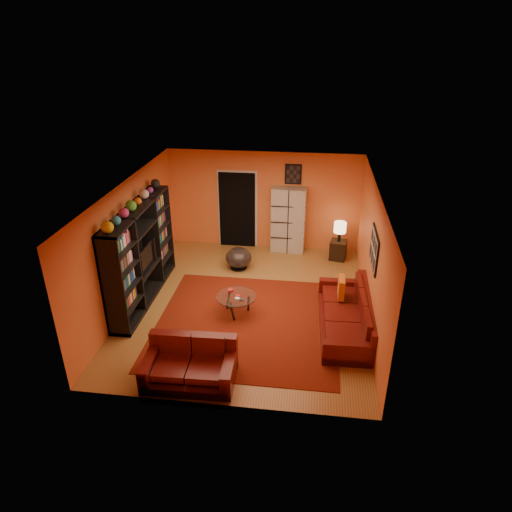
# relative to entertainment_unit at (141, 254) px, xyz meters

# --- Properties ---
(floor) EXTENTS (6.00, 6.00, 0.00)m
(floor) POSITION_rel_entertainment_unit_xyz_m (2.27, 0.00, -1.05)
(floor) COLOR brown
(floor) RESTS_ON ground
(ceiling) EXTENTS (6.00, 6.00, 0.00)m
(ceiling) POSITION_rel_entertainment_unit_xyz_m (2.27, 0.00, 1.55)
(ceiling) COLOR white
(ceiling) RESTS_ON wall_back
(wall_back) EXTENTS (6.00, 0.00, 6.00)m
(wall_back) POSITION_rel_entertainment_unit_xyz_m (2.27, 3.00, 0.25)
(wall_back) COLOR orange
(wall_back) RESTS_ON floor
(wall_front) EXTENTS (6.00, 0.00, 6.00)m
(wall_front) POSITION_rel_entertainment_unit_xyz_m (2.27, -3.00, 0.25)
(wall_front) COLOR orange
(wall_front) RESTS_ON floor
(wall_left) EXTENTS (0.00, 6.00, 6.00)m
(wall_left) POSITION_rel_entertainment_unit_xyz_m (-0.23, 0.00, 0.25)
(wall_left) COLOR orange
(wall_left) RESTS_ON floor
(wall_right) EXTENTS (0.00, 6.00, 6.00)m
(wall_right) POSITION_rel_entertainment_unit_xyz_m (4.78, 0.00, 0.25)
(wall_right) COLOR orange
(wall_right) RESTS_ON floor
(rug) EXTENTS (3.60, 3.60, 0.01)m
(rug) POSITION_rel_entertainment_unit_xyz_m (2.38, -0.70, -1.04)
(rug) COLOR #511309
(rug) RESTS_ON floor
(doorway) EXTENTS (0.95, 0.10, 2.04)m
(doorway) POSITION_rel_entertainment_unit_xyz_m (1.57, 2.96, -0.03)
(doorway) COLOR black
(doorway) RESTS_ON floor
(wall_art_right) EXTENTS (0.03, 1.00, 0.70)m
(wall_art_right) POSITION_rel_entertainment_unit_xyz_m (4.75, -0.30, 0.55)
(wall_art_right) COLOR black
(wall_art_right) RESTS_ON wall_right
(wall_art_back) EXTENTS (0.42, 0.03, 0.52)m
(wall_art_back) POSITION_rel_entertainment_unit_xyz_m (3.02, 2.98, 1.00)
(wall_art_back) COLOR black
(wall_art_back) RESTS_ON wall_back
(entertainment_unit) EXTENTS (0.45, 3.00, 2.10)m
(entertainment_unit) POSITION_rel_entertainment_unit_xyz_m (0.00, 0.00, 0.00)
(entertainment_unit) COLOR black
(entertainment_unit) RESTS_ON floor
(tv) EXTENTS (0.95, 0.13, 0.55)m
(tv) POSITION_rel_entertainment_unit_xyz_m (0.05, -0.04, -0.06)
(tv) COLOR black
(tv) RESTS_ON entertainment_unit
(sofa) EXTENTS (1.07, 2.44, 0.85)m
(sofa) POSITION_rel_entertainment_unit_xyz_m (4.42, -0.62, -0.77)
(sofa) COLOR #490C09
(sofa) RESTS_ON rug
(loveseat) EXTENTS (1.54, 0.95, 0.85)m
(loveseat) POSITION_rel_entertainment_unit_xyz_m (1.67, -2.42, -0.77)
(loveseat) COLOR #490C09
(loveseat) RESTS_ON rug
(throw_pillow) EXTENTS (0.12, 0.42, 0.42)m
(throw_pillow) POSITION_rel_entertainment_unit_xyz_m (4.22, -0.12, -0.42)
(throw_pillow) COLOR #CD5E16
(throw_pillow) RESTS_ON sofa
(coffee_table) EXTENTS (0.83, 0.83, 0.41)m
(coffee_table) POSITION_rel_entertainment_unit_xyz_m (2.10, -0.40, -0.67)
(coffee_table) COLOR silver
(coffee_table) RESTS_ON floor
(storage_cabinet) EXTENTS (0.90, 0.45, 1.74)m
(storage_cabinet) POSITION_rel_entertainment_unit_xyz_m (2.95, 2.80, -0.18)
(storage_cabinet) COLOR #AFABA2
(storage_cabinet) RESTS_ON floor
(bowl_chair) EXTENTS (0.65, 0.65, 0.53)m
(bowl_chair) POSITION_rel_entertainment_unit_xyz_m (1.82, 1.61, -0.77)
(bowl_chair) COLOR black
(bowl_chair) RESTS_ON floor
(side_table) EXTENTS (0.47, 0.47, 0.50)m
(side_table) POSITION_rel_entertainment_unit_xyz_m (4.27, 2.46, -0.80)
(side_table) COLOR black
(side_table) RESTS_ON floor
(table_lamp) EXTENTS (0.31, 0.31, 0.51)m
(table_lamp) POSITION_rel_entertainment_unit_xyz_m (4.27, 2.46, -0.19)
(table_lamp) COLOR black
(table_lamp) RESTS_ON side_table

